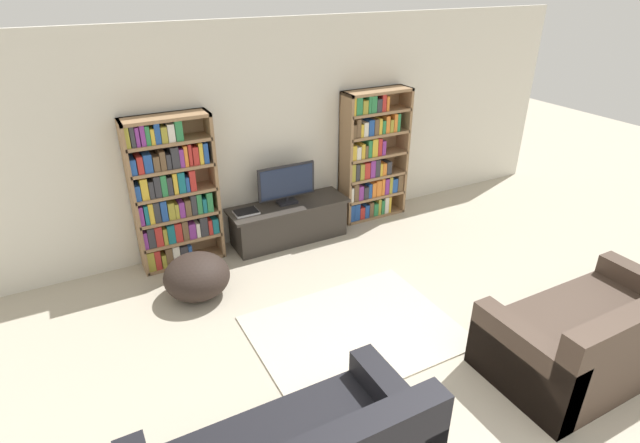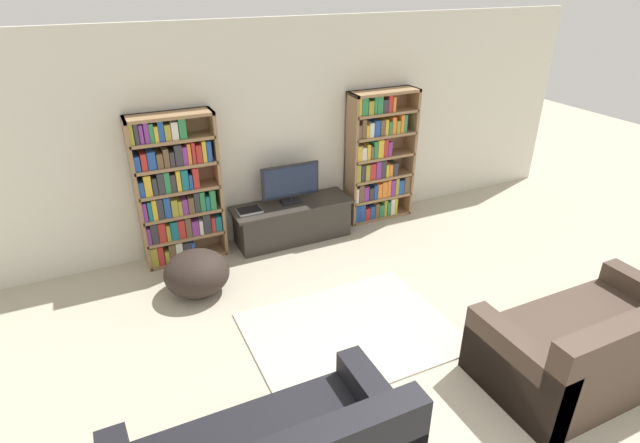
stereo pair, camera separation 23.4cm
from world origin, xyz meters
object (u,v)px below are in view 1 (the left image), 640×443
object	(u,v)px
bookshelf_left	(172,194)
television	(287,183)
bookshelf_right	(371,158)
beanbag_ottoman	(197,276)
tv_stand	(289,222)
laptop	(246,212)
couch_right_sofa	(592,338)

from	to	relation	value
bookshelf_left	television	size ratio (longest dim) A/B	2.36
bookshelf_right	beanbag_ottoman	world-z (taller)	bookshelf_right
tv_stand	beanbag_ottoman	xyz separation A→B (m)	(-1.35, -0.65, -0.02)
television	beanbag_ottoman	world-z (taller)	television
television	laptop	world-z (taller)	television
bookshelf_right	couch_right_sofa	distance (m)	3.40
bookshelf_right	laptop	xyz separation A→B (m)	(-1.81, -0.12, -0.33)
television	laptop	bearing A→B (deg)	-176.73
bookshelf_left	beanbag_ottoman	size ratio (longest dim) A/B	2.55
television	bookshelf_right	bearing A→B (deg)	3.94
laptop	television	bearing A→B (deg)	3.27
bookshelf_right	television	size ratio (longest dim) A/B	2.36
laptop	beanbag_ottoman	xyz separation A→B (m)	(-0.80, -0.66, -0.27)
laptop	couch_right_sofa	world-z (taller)	couch_right_sofa
bookshelf_left	tv_stand	size ratio (longest dim) A/B	1.15
laptop	bookshelf_left	bearing A→B (deg)	171.68
bookshelf_right	couch_right_sofa	world-z (taller)	bookshelf_right
tv_stand	beanbag_ottoman	size ratio (longest dim) A/B	2.21
television	laptop	distance (m)	0.60
laptop	beanbag_ottoman	world-z (taller)	laptop
laptop	beanbag_ottoman	distance (m)	1.07
couch_right_sofa	beanbag_ottoman	bearing A→B (deg)	135.77
tv_stand	beanbag_ottoman	world-z (taller)	tv_stand
bookshelf_right	television	world-z (taller)	bookshelf_right
bookshelf_left	laptop	xyz separation A→B (m)	(0.80, -0.12, -0.36)
television	beanbag_ottoman	size ratio (longest dim) A/B	1.08
tv_stand	couch_right_sofa	xyz separation A→B (m)	(1.31, -3.24, 0.05)
tv_stand	television	xyz separation A→B (m)	(0.00, 0.03, 0.50)
bookshelf_left	bookshelf_right	world-z (taller)	same
television	couch_right_sofa	distance (m)	3.56
bookshelf_right	beanbag_ottoman	distance (m)	2.79
bookshelf_right	tv_stand	world-z (taller)	bookshelf_right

